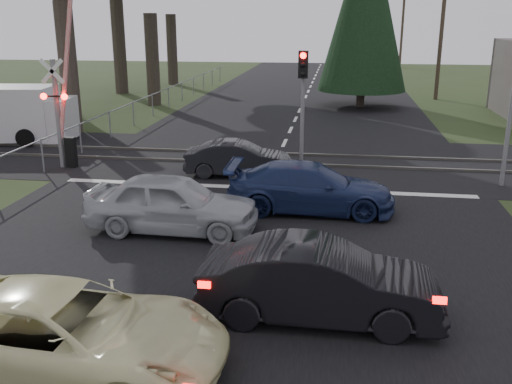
% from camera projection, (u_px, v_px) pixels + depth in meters
% --- Properties ---
extents(ground, '(120.00, 120.00, 0.00)m').
position_uv_depth(ground, '(204.00, 318.00, 10.21)').
color(ground, '#293A1A').
rests_on(ground, ground).
extents(road, '(14.00, 100.00, 0.01)m').
position_uv_depth(road, '(271.00, 173.00, 19.67)').
color(road, black).
rests_on(road, ground).
extents(rail_corridor, '(120.00, 8.00, 0.01)m').
position_uv_depth(rail_corridor, '(277.00, 160.00, 21.56)').
color(rail_corridor, black).
rests_on(rail_corridor, ground).
extents(stop_line, '(13.00, 0.35, 0.00)m').
position_uv_depth(stop_line, '(264.00, 188.00, 17.97)').
color(stop_line, silver).
rests_on(stop_line, ground).
extents(rail_near, '(120.00, 0.12, 0.10)m').
position_uv_depth(rail_near, '(274.00, 164.00, 20.79)').
color(rail_near, '#59544C').
rests_on(rail_near, ground).
extents(rail_far, '(120.00, 0.12, 0.10)m').
position_uv_depth(rail_far, '(279.00, 154.00, 22.31)').
color(rail_far, '#59544C').
rests_on(rail_far, ground).
extents(crossing_signal, '(1.62, 0.38, 6.96)m').
position_uv_depth(crossing_signal, '(63.00, 110.00, 19.87)').
color(crossing_signal, slate).
rests_on(crossing_signal, ground).
extents(traffic_signal_center, '(0.32, 0.48, 4.10)m').
position_uv_depth(traffic_signal_center, '(303.00, 90.00, 19.35)').
color(traffic_signal_center, slate).
rests_on(traffic_signal_center, ground).
extents(utility_pole_mid, '(1.80, 0.26, 9.00)m').
position_uv_depth(utility_pole_mid, '(442.00, 24.00, 36.03)').
color(utility_pole_mid, '#4C3D2D').
rests_on(utility_pole_mid, ground).
extents(utility_pole_far, '(1.80, 0.26, 9.00)m').
position_uv_depth(utility_pole_far, '(403.00, 22.00, 59.68)').
color(utility_pole_far, '#4C3D2D').
rests_on(utility_pole_far, ground).
extents(conifer_tree, '(5.20, 5.20, 11.00)m').
position_uv_depth(conifer_tree, '(365.00, 2.00, 32.56)').
color(conifer_tree, '#473D33').
rests_on(conifer_tree, ground).
extents(fence_left, '(0.10, 36.00, 1.20)m').
position_uv_depth(fence_left, '(161.00, 112.00, 32.57)').
color(fence_left, slate).
rests_on(fence_left, ground).
extents(cream_coupe, '(5.00, 2.45, 1.37)m').
position_uv_depth(cream_coupe, '(65.00, 333.00, 8.44)').
color(cream_coupe, beige).
rests_on(cream_coupe, ground).
extents(dark_hatchback, '(4.26, 1.52, 1.40)m').
position_uv_depth(dark_hatchback, '(320.00, 282.00, 10.03)').
color(dark_hatchback, black).
rests_on(dark_hatchback, ground).
extents(silver_car, '(4.33, 1.84, 1.46)m').
position_uv_depth(silver_car, '(172.00, 203.00, 14.17)').
color(silver_car, '#A2A6AA').
rests_on(silver_car, ground).
extents(blue_sedan, '(4.61, 1.89, 1.34)m').
position_uv_depth(blue_sedan, '(310.00, 188.00, 15.70)').
color(blue_sedan, '#19254D').
rests_on(blue_sedan, ground).
extents(dark_car_far, '(3.64, 1.48, 1.18)m').
position_uv_depth(dark_car_far, '(238.00, 159.00, 19.21)').
color(dark_car_far, black).
rests_on(dark_car_far, ground).
extents(white_van, '(6.32, 3.04, 2.37)m').
position_uv_depth(white_van, '(3.00, 114.00, 24.32)').
color(white_van, silver).
rests_on(white_van, ground).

